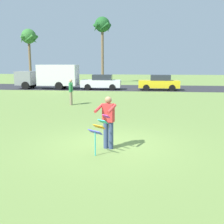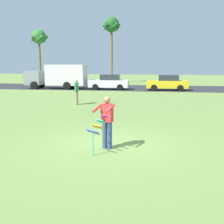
{
  "view_description": "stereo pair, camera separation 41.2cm",
  "coord_description": "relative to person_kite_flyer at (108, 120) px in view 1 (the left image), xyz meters",
  "views": [
    {
      "loc": [
        1.16,
        -9.1,
        2.79
      ],
      "look_at": [
        0.01,
        0.59,
        1.05
      ],
      "focal_mm": 44.12,
      "sensor_mm": 36.0,
      "label": 1
    },
    {
      "loc": [
        1.57,
        -9.04,
        2.79
      ],
      "look_at": [
        0.01,
        0.59,
        1.05
      ],
      "focal_mm": 44.12,
      "sensor_mm": 36.0,
      "label": 2
    }
  ],
  "objects": [
    {
      "name": "palm_tree_right_near",
      "position": [
        -4.88,
        30.66,
        6.72
      ],
      "size": [
        2.58,
        2.71,
        9.14
      ],
      "color": "brown",
      "rests_on": "ground"
    },
    {
      "name": "person_kite_flyer",
      "position": [
        0.0,
        0.0,
        0.0
      ],
      "size": [
        0.67,
        0.74,
        1.73
      ],
      "color": "#384772",
      "rests_on": "ground"
    },
    {
      "name": "parked_car_yellow",
      "position": [
        2.64,
        20.45,
        -0.18
      ],
      "size": [
        4.22,
        1.87,
        1.6
      ],
      "color": "yellow",
      "rests_on": "ground"
    },
    {
      "name": "ground_plane",
      "position": [
        -0.0,
        0.43,
        -0.95
      ],
      "size": [
        120.0,
        120.0,
        0.0
      ],
      "primitive_type": "plane",
      "color": "olive"
    },
    {
      "name": "parked_car_white",
      "position": [
        -3.46,
        20.45,
        -0.18
      ],
      "size": [
        4.23,
        1.9,
        1.6
      ],
      "color": "white",
      "rests_on": "ground"
    },
    {
      "name": "parked_truck_grey_van",
      "position": [
        -9.02,
        20.45,
        0.46
      ],
      "size": [
        6.7,
        2.13,
        2.62
      ],
      "color": "gray",
      "rests_on": "ground"
    },
    {
      "name": "kite_held",
      "position": [
        -0.2,
        -0.62,
        -0.12
      ],
      "size": [
        0.67,
        0.72,
        1.21
      ],
      "color": "#D83399",
      "rests_on": "ground"
    },
    {
      "name": "road_strip",
      "position": [
        -0.0,
        22.85,
        -0.95
      ],
      "size": [
        120.0,
        8.0,
        0.01
      ],
      "primitive_type": "cube",
      "color": "#2D2D33",
      "rests_on": "ground"
    },
    {
      "name": "person_walker_near",
      "position": [
        -3.77,
        9.32,
        -0.02
      ],
      "size": [
        0.26,
        0.57,
        1.73
      ],
      "color": "gray",
      "rests_on": "ground"
    },
    {
      "name": "palm_tree_left_near",
      "position": [
        -15.61,
        30.53,
        5.36
      ],
      "size": [
        2.58,
        2.71,
        7.66
      ],
      "color": "brown",
      "rests_on": "ground"
    }
  ]
}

